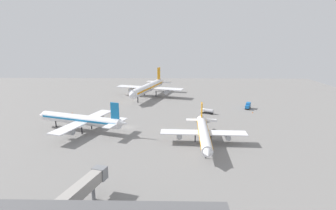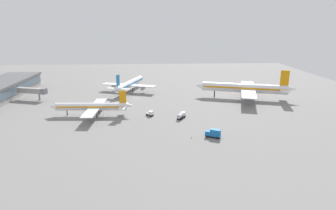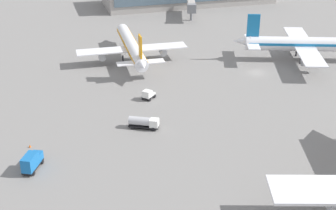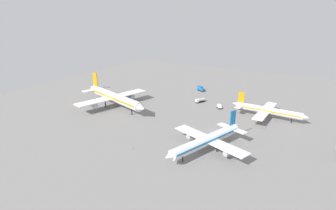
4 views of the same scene
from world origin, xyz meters
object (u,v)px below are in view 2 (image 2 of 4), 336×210
airplane_taxiing (245,88)px  safety_cone_near_gate (191,137)px  catering_truck (214,133)px  baggage_tug (150,113)px  airplane_at_gate (129,84)px  airplane_distant (92,107)px  fuel_truck (181,115)px  safety_cone_mid_apron (170,86)px

airplane_taxiing → safety_cone_near_gate: 67.83m
catering_truck → safety_cone_near_gate: size_ratio=9.78×
airplane_taxiing → baggage_tug: size_ratio=14.59×
safety_cone_near_gate → airplane_at_gate: bearing=-159.7°
airplane_distant → fuel_truck: airplane_distant is taller
fuel_truck → safety_cone_near_gate: (23.26, 1.56, -1.09)m
airplane_taxiing → fuel_truck: (32.98, -39.01, -4.73)m
airplane_taxiing → safety_cone_mid_apron: 53.40m
airplane_distant → baggage_tug: (1.77, 26.55, -3.13)m
catering_truck → safety_cone_near_gate: (0.25, -8.28, -1.40)m
baggage_tug → fuel_truck: (4.38, 13.90, 0.23)m
airplane_at_gate → baggage_tug: size_ratio=11.31×
safety_cone_near_gate → airplane_distant: bearing=-125.0°
fuel_truck → safety_cone_mid_apron: 67.98m
baggage_tug → fuel_truck: bearing=28.1°
airplane_taxiing → airplane_at_gate: bearing=-1.4°
baggage_tug → safety_cone_mid_apron: size_ratio=6.19×
airplane_taxiing → safety_cone_mid_apron: (-34.98, -39.93, -5.82)m
baggage_tug → fuel_truck: fuel_truck is taller
airplane_at_gate → safety_cone_near_gate: (77.54, 28.74, -4.48)m
catering_truck → safety_cone_near_gate: bearing=27.5°
airplane_at_gate → catering_truck: (77.29, 37.03, -3.09)m
catering_truck → safety_cone_mid_apron: size_ratio=9.78×
airplane_distant → fuel_truck: 41.02m
baggage_tug → safety_cone_near_gate: baggage_tug is taller
airplane_at_gate → baggage_tug: bearing=-146.3°
catering_truck → safety_cone_mid_apron: catering_truck is taller
airplane_taxiing → airplane_distant: size_ratio=1.40×
airplane_at_gate → airplane_taxiing: airplane_taxiing is taller
airplane_distant → baggage_tug: bearing=178.6°
airplane_taxiing → baggage_tug: airplane_taxiing is taller
airplane_distant → safety_cone_mid_apron: (-61.81, 39.54, -3.98)m
baggage_tug → safety_cone_near_gate: (27.65, 15.46, -0.86)m
fuel_truck → safety_cone_mid_apron: size_ratio=10.80×
airplane_taxiing → catering_truck: (55.99, -29.17, -4.42)m
safety_cone_near_gate → safety_cone_mid_apron: size_ratio=1.00×
catering_truck → safety_cone_mid_apron: 91.62m
catering_truck → airplane_taxiing: bearing=-91.8°
airplane_taxiing → airplane_distant: bearing=35.1°
airplane_at_gate → catering_truck: size_ratio=7.15×
airplane_at_gate → airplane_taxiing: 69.55m
airplane_distant → airplane_at_gate: bearing=-103.0°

